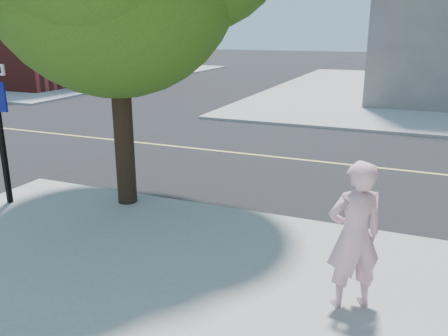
% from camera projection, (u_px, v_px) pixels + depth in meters
% --- Properties ---
extents(ground, '(140.00, 140.00, 0.00)m').
position_uv_depth(ground, '(73.00, 188.00, 11.04)').
color(ground, black).
rests_on(ground, ground).
extents(road_ew, '(140.00, 9.00, 0.01)m').
position_uv_depth(road_ew, '(166.00, 146.00, 15.02)').
color(road_ew, black).
rests_on(road_ew, ground).
extents(sidewalk_nw, '(26.00, 25.00, 0.12)m').
position_uv_depth(sidewalk_nw, '(23.00, 73.00, 38.47)').
color(sidewalk_nw, gray).
rests_on(sidewalk_nw, ground).
extents(man_on_phone, '(0.87, 0.79, 1.99)m').
position_uv_depth(man_on_phone, '(354.00, 236.00, 5.92)').
color(man_on_phone, '#D8A2B2').
rests_on(man_on_phone, sidewalk_se).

